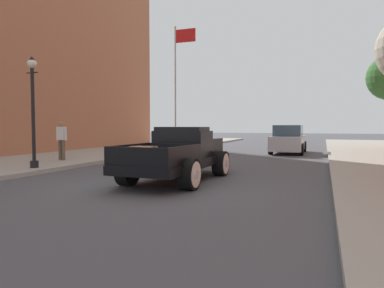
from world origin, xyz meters
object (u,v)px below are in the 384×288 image
object	(u,v)px
hotrod_truck_black	(181,154)
flagpole	(178,72)
car_background_silver	(288,140)
street_lamp_near	(33,103)
pedestrian_sidewalk_left	(62,138)

from	to	relation	value
hotrod_truck_black	flagpole	size ratio (longest dim) A/B	0.54
car_background_silver	hotrod_truck_black	bearing A→B (deg)	-100.25
hotrod_truck_black	street_lamp_near	world-z (taller)	street_lamp_near
street_lamp_near	hotrod_truck_black	bearing A→B (deg)	3.55
hotrod_truck_black	flagpole	world-z (taller)	flagpole
hotrod_truck_black	pedestrian_sidewalk_left	size ratio (longest dim) A/B	3.01
car_background_silver	flagpole	xyz separation A→B (m)	(-8.70, 3.91, 5.00)
hotrod_truck_black	pedestrian_sidewalk_left	world-z (taller)	pedestrian_sidewalk_left
flagpole	street_lamp_near	bearing A→B (deg)	-85.55
car_background_silver	street_lamp_near	distance (m)	14.00
pedestrian_sidewalk_left	street_lamp_near	xyz separation A→B (m)	(1.00, -2.50, 1.30)
pedestrian_sidewalk_left	street_lamp_near	bearing A→B (deg)	-68.18
hotrod_truck_black	flagpole	xyz separation A→B (m)	(-6.64, 15.29, 5.02)
car_background_silver	pedestrian_sidewalk_left	world-z (taller)	pedestrian_sidewalk_left
car_background_silver	flagpole	distance (m)	10.77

